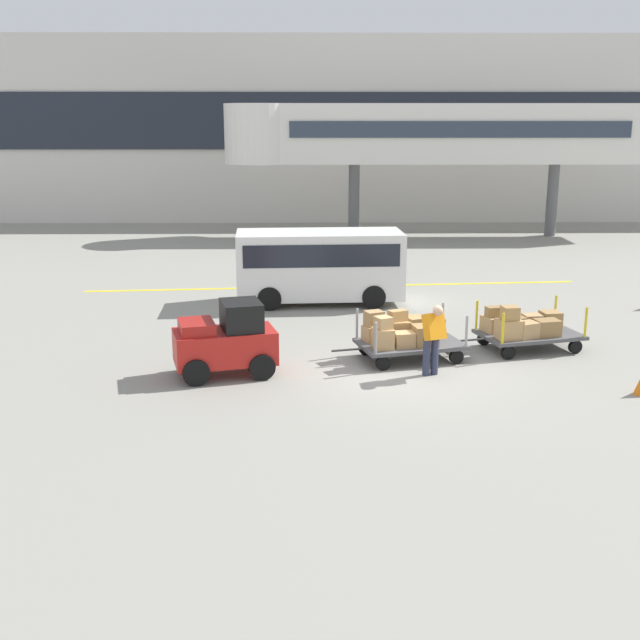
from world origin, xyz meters
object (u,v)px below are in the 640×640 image
at_px(shuttle_van, 320,261).
at_px(baggage_handler, 433,336).
at_px(baggage_cart_middle, 524,328).
at_px(baggage_tug, 226,341).
at_px(baggage_cart_lead, 405,335).

bearing_deg(shuttle_van, baggage_handler, -71.58).
bearing_deg(baggage_cart_middle, baggage_tug, -165.38).
bearing_deg(baggage_cart_lead, baggage_cart_middle, 13.69).
bearing_deg(baggage_cart_lead, shuttle_van, 108.05).
bearing_deg(shuttle_van, baggage_cart_lead, -71.95).
xyz_separation_m(baggage_cart_lead, shuttle_van, (-1.85, 5.67, 0.67)).
height_order(baggage_tug, baggage_cart_lead, baggage_tug).
xyz_separation_m(baggage_tug, baggage_handler, (4.35, -0.13, 0.11)).
height_order(baggage_cart_lead, baggage_cart_middle, baggage_cart_middle).
bearing_deg(shuttle_van, baggage_cart_middle, -46.43).
bearing_deg(baggage_tug, baggage_cart_middle, 14.62).
distance_m(baggage_cart_lead, baggage_handler, 1.31).
xyz_separation_m(baggage_tug, shuttle_van, (2.06, 6.74, 0.48)).
distance_m(baggage_tug, baggage_cart_lead, 4.06).
relative_size(baggage_cart_lead, baggage_handler, 1.97).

